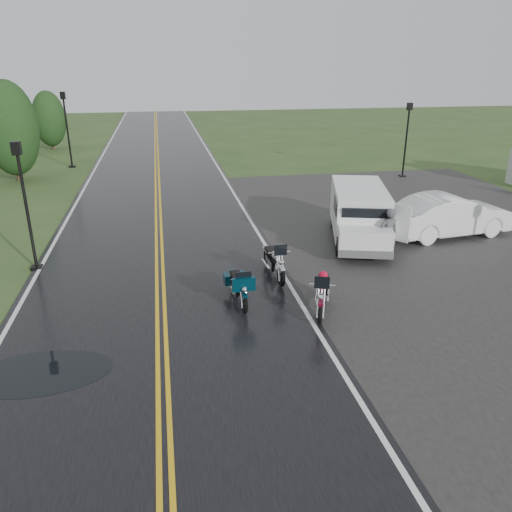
{
  "coord_description": "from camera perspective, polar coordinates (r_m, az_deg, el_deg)",
  "views": [
    {
      "loc": [
        0.27,
        -11.25,
        6.25
      ],
      "look_at": [
        2.8,
        2.0,
        1.0
      ],
      "focal_mm": 35.0,
      "sensor_mm": 36.0,
      "label": 1
    }
  ],
  "objects": [
    {
      "name": "ground",
      "position": [
        12.87,
        -10.75,
        -8.2
      ],
      "size": [
        120.0,
        120.0,
        0.0
      ],
      "primitive_type": "plane",
      "color": "#2D471E",
      "rests_on": "ground"
    },
    {
      "name": "road",
      "position": [
        22.14,
        -11.1,
        4.53
      ],
      "size": [
        8.0,
        100.0,
        0.04
      ],
      "primitive_type": "cube",
      "color": "black",
      "rests_on": "ground"
    },
    {
      "name": "parking_pad",
      "position": [
        20.44,
        21.52,
        1.99
      ],
      "size": [
        14.0,
        24.0,
        0.03
      ],
      "primitive_type": "cube",
      "color": "black",
      "rests_on": "ground"
    },
    {
      "name": "motorcycle_red",
      "position": [
        12.63,
        7.42,
        -5.42
      ],
      "size": [
        1.44,
        2.22,
        1.23
      ],
      "primitive_type": null,
      "rotation": [
        0.0,
        0.0,
        -0.36
      ],
      "color": "#5B0A1D",
      "rests_on": "ground"
    },
    {
      "name": "motorcycle_teal",
      "position": [
        13.06,
        -1.36,
        -4.52
      ],
      "size": [
        0.78,
        1.96,
        1.14
      ],
      "primitive_type": null,
      "rotation": [
        0.0,
        0.0,
        0.04
      ],
      "color": "#042734",
      "rests_on": "ground"
    },
    {
      "name": "motorcycle_silver",
      "position": [
        14.59,
        2.9,
        -1.43
      ],
      "size": [
        0.86,
        2.15,
        1.25
      ],
      "primitive_type": null,
      "rotation": [
        0.0,
        0.0,
        0.04
      ],
      "color": "#A2A4A9",
      "rests_on": "ground"
    },
    {
      "name": "van_white",
      "position": [
        17.11,
        9.67,
        3.13
      ],
      "size": [
        3.27,
        5.48,
        2.02
      ],
      "primitive_type": null,
      "rotation": [
        0.0,
        0.0,
        -0.28
      ],
      "color": "white",
      "rests_on": "ground"
    },
    {
      "name": "person_at_van",
      "position": [
        17.23,
        14.87,
        2.37
      ],
      "size": [
        0.68,
        0.48,
        1.76
      ],
      "primitive_type": "imported",
      "rotation": [
        0.0,
        0.0,
        3.24
      ],
      "color": "#494A4E",
      "rests_on": "ground"
    },
    {
      "name": "sedan_white",
      "position": [
        20.4,
        21.25,
        4.29
      ],
      "size": [
        5.0,
        2.28,
        1.59
      ],
      "primitive_type": "imported",
      "rotation": [
        0.0,
        0.0,
        1.7
      ],
      "color": "white",
      "rests_on": "ground"
    },
    {
      "name": "lamp_post_near_left",
      "position": [
        17.04,
        -24.75,
        5.07
      ],
      "size": [
        0.35,
        0.35,
        4.12
      ],
      "primitive_type": null,
      "color": "black",
      "rests_on": "ground"
    },
    {
      "name": "lamp_post_far_left",
      "position": [
        34.01,
        -20.75,
        13.32
      ],
      "size": [
        0.4,
        0.4,
        4.64
      ],
      "primitive_type": null,
      "color": "black",
      "rests_on": "ground"
    },
    {
      "name": "lamp_post_far_right",
      "position": [
        30.36,
        16.78,
        12.55
      ],
      "size": [
        0.36,
        0.36,
        4.21
      ],
      "primitive_type": null,
      "color": "black",
      "rests_on": "ground"
    },
    {
      "name": "tree_left_mid",
      "position": [
        31.09,
        -26.12,
        11.93
      ],
      "size": [
        2.98,
        2.98,
        4.65
      ],
      "primitive_type": null,
      "color": "#1E3D19",
      "rests_on": "ground"
    },
    {
      "name": "tree_left_far",
      "position": [
        41.81,
        -22.49,
        13.69
      ],
      "size": [
        2.41,
        2.41,
        3.7
      ],
      "primitive_type": null,
      "color": "#1E3D19",
      "rests_on": "ground"
    }
  ]
}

